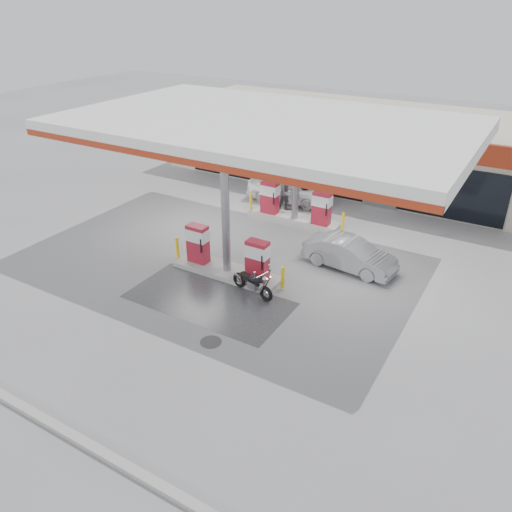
{
  "coord_description": "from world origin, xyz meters",
  "views": [
    {
      "loc": [
        9.82,
        -12.4,
        9.96
      ],
      "look_at": [
        1.39,
        1.91,
        1.2
      ],
      "focal_mm": 35.0,
      "sensor_mm": 36.0,
      "label": 1
    }
  ],
  "objects": [
    {
      "name": "parked_car_left",
      "position": [
        -4.83,
        14.0,
        0.55
      ],
      "size": [
        4.07,
        2.87,
        1.1
      ],
      "primitive_type": "imported",
      "rotation": [
        0.0,
        0.0,
        1.96
      ],
      "color": "#9EA0A6",
      "rests_on": "ground"
    },
    {
      "name": "wet_patch",
      "position": [
        0.5,
        0.0,
        0.0
      ],
      "size": [
        6.0,
        3.0,
        0.0
      ],
      "primitive_type": "cube",
      "color": "#4C4C4F",
      "rests_on": "ground"
    },
    {
      "name": "drain_cover",
      "position": [
        2.0,
        -2.0,
        0.0
      ],
      "size": [
        0.7,
        0.7,
        0.01
      ],
      "primitive_type": "cylinder",
      "color": "#38383A",
      "rests_on": "ground"
    },
    {
      "name": "pump_island_near",
      "position": [
        0.0,
        2.0,
        0.71
      ],
      "size": [
        5.14,
        1.3,
        1.78
      ],
      "color": "#9E9E99",
      "rests_on": "ground"
    },
    {
      "name": "parked_motorcycle",
      "position": [
        1.69,
        1.19,
        0.46
      ],
      "size": [
        1.99,
        0.9,
        1.03
      ],
      "rotation": [
        0.0,
        0.0,
        -0.24
      ],
      "color": "black",
      "rests_on": "ground"
    },
    {
      "name": "parked_car_right",
      "position": [
        6.29,
        12.86,
        0.5
      ],
      "size": [
        3.61,
        1.7,
        1.0
      ],
      "primitive_type": "imported",
      "rotation": [
        0.0,
        0.0,
        1.56
      ],
      "color": "#929499",
      "rests_on": "ground"
    },
    {
      "name": "ground",
      "position": [
        0.0,
        0.0,
        0.0
      ],
      "size": [
        90.0,
        90.0,
        0.0
      ],
      "primitive_type": "plane",
      "color": "gray",
      "rests_on": "ground"
    },
    {
      "name": "hatchback_silver",
      "position": [
        4.03,
        4.9,
        0.63
      ],
      "size": [
        3.92,
        1.7,
        1.25
      ],
      "primitive_type": "imported",
      "rotation": [
        0.0,
        0.0,
        1.47
      ],
      "color": "#94969B",
      "rests_on": "ground"
    },
    {
      "name": "pump_island_far",
      "position": [
        0.0,
        8.0,
        0.71
      ],
      "size": [
        5.14,
        1.3,
        1.78
      ],
      "color": "#9E9E99",
      "rests_on": "ground"
    },
    {
      "name": "canopy",
      "position": [
        0.0,
        5.0,
        5.27
      ],
      "size": [
        16.0,
        10.02,
        5.51
      ],
      "color": "silver",
      "rests_on": "ground"
    },
    {
      "name": "attendant",
      "position": [
        -0.95,
        9.0,
        1.01
      ],
      "size": [
        1.11,
        1.21,
        2.02
      ],
      "primitive_type": "imported",
      "rotation": [
        0.0,
        0.0,
        1.14
      ],
      "color": "slate",
      "rests_on": "ground"
    },
    {
      "name": "sedan_white",
      "position": [
        -1.56,
        10.2,
        0.73
      ],
      "size": [
        4.45,
        2.22,
        1.46
      ],
      "primitive_type": "imported",
      "rotation": [
        0.0,
        0.0,
        1.69
      ],
      "color": "white",
      "rests_on": "ground"
    },
    {
      "name": "store_building",
      "position": [
        0.01,
        15.94,
        2.01
      ],
      "size": [
        22.0,
        8.22,
        4.0
      ],
      "color": "beige",
      "rests_on": "ground"
    },
    {
      "name": "biker_walking",
      "position": [
        -0.59,
        10.2,
        0.92
      ],
      "size": [
        1.16,
        0.71,
        1.85
      ],
      "primitive_type": "imported",
      "rotation": [
        0.0,
        0.0,
        0.25
      ],
      "color": "black",
      "rests_on": "ground"
    },
    {
      "name": "kerb",
      "position": [
        0.0,
        -7.0,
        0.07
      ],
      "size": [
        28.0,
        0.25,
        0.15
      ],
      "primitive_type": "cube",
      "color": "gray",
      "rests_on": "ground"
    }
  ]
}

